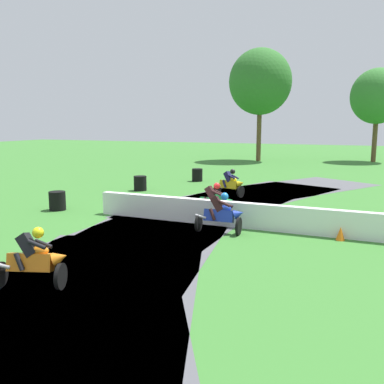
# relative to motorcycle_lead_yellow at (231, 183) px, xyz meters

# --- Properties ---
(ground_plane) EXTENTS (120.00, 120.00, 0.00)m
(ground_plane) POSITION_rel_motorcycle_lead_yellow_xyz_m (-0.30, -5.93, -0.66)
(ground_plane) COLOR #38752D
(track_asphalt) EXTENTS (10.36, 31.22, 0.01)m
(track_asphalt) POSITION_rel_motorcycle_lead_yellow_xyz_m (0.95, -5.96, -0.66)
(track_asphalt) COLOR #515156
(track_asphalt) RESTS_ON ground
(safety_barrier) EXTENTS (18.31, 0.73, 0.90)m
(safety_barrier) POSITION_rel_motorcycle_lead_yellow_xyz_m (5.63, -6.07, -0.21)
(safety_barrier) COLOR white
(safety_barrier) RESTS_ON ground
(motorcycle_lead_yellow) EXTENTS (1.71, 1.04, 1.42)m
(motorcycle_lead_yellow) POSITION_rel_motorcycle_lead_yellow_xyz_m (0.00, 0.00, 0.00)
(motorcycle_lead_yellow) COLOR black
(motorcycle_lead_yellow) RESTS_ON ground
(motorcycle_chase_green) EXTENTS (1.68, 0.68, 1.42)m
(motorcycle_chase_green) POSITION_rel_motorcycle_lead_yellow_xyz_m (0.89, -4.96, -0.00)
(motorcycle_chase_green) COLOR black
(motorcycle_chase_green) RESTS_ON ground
(motorcycle_trailing_blue) EXTENTS (1.68, 0.82, 1.43)m
(motorcycle_trailing_blue) POSITION_rel_motorcycle_lead_yellow_xyz_m (1.84, -6.96, -0.02)
(motorcycle_trailing_blue) COLOR black
(motorcycle_trailing_blue) RESTS_ON ground
(motorcycle_fourth_orange) EXTENTS (1.68, 1.16, 1.43)m
(motorcycle_fourth_orange) POSITION_rel_motorcycle_lead_yellow_xyz_m (-0.52, -13.11, -0.01)
(motorcycle_fourth_orange) COLOR black
(motorcycle_fourth_orange) RESTS_ON ground
(tire_stack_near) EXTENTS (0.66, 0.66, 0.80)m
(tire_stack_near) POSITION_rel_motorcycle_lead_yellow_xyz_m (-3.61, 4.52, -0.26)
(tire_stack_near) COLOR black
(tire_stack_near) RESTS_ON ground
(tire_stack_mid_a) EXTENTS (0.69, 0.69, 0.80)m
(tire_stack_mid_a) POSITION_rel_motorcycle_lead_yellow_xyz_m (-5.11, -0.13, -0.26)
(tire_stack_mid_a) COLOR black
(tire_stack_mid_a) RESTS_ON ground
(tire_stack_mid_b) EXTENTS (0.69, 0.69, 0.80)m
(tire_stack_mid_b) POSITION_rel_motorcycle_lead_yellow_xyz_m (-5.78, -6.07, -0.26)
(tire_stack_mid_b) COLOR black
(tire_stack_mid_b) RESTS_ON ground
(traffic_cone) EXTENTS (0.28, 0.28, 0.44)m
(traffic_cone) POSITION_rel_motorcycle_lead_yellow_xyz_m (5.63, -6.42, -0.44)
(traffic_cone) COLOR orange
(traffic_cone) RESTS_ON ground
(tree_far_left) EXTENTS (4.88, 4.88, 8.67)m
(tree_far_left) POSITION_rel_motorcycle_lead_yellow_xyz_m (6.84, 23.49, 5.42)
(tree_far_left) COLOR brown
(tree_far_left) RESTS_ON ground
(tree_far_right) EXTENTS (5.90, 5.90, 10.59)m
(tree_far_right) POSITION_rel_motorcycle_lead_yellow_xyz_m (-3.49, 20.25, 6.81)
(tree_far_right) COLOR brown
(tree_far_right) RESTS_ON ground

